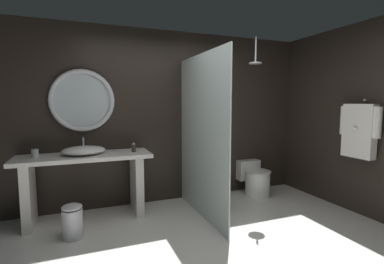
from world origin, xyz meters
name	(u,v)px	position (x,y,z in m)	size (l,w,h in m)	color
ground_plane	(220,260)	(0.00, 0.00, 0.00)	(5.76, 5.76, 0.00)	silver
back_wall_panel	(165,117)	(0.00, 1.90, 1.30)	(4.80, 0.10, 2.60)	black
side_wall_right	(340,118)	(2.35, 0.76, 1.30)	(0.10, 2.47, 2.60)	black
vanity_counter	(86,177)	(-1.19, 1.53, 0.56)	(1.67, 0.60, 0.86)	silver
vessel_sink	(84,150)	(-1.20, 1.54, 0.91)	(0.54, 0.44, 0.21)	white
tumbler_cup	(35,153)	(-1.76, 1.58, 0.91)	(0.08, 0.08, 0.10)	silver
soap_dispenser	(134,148)	(-0.56, 1.50, 0.91)	(0.06, 0.06, 0.13)	#3D3323
round_wall_mirror	(82,100)	(-1.19, 1.81, 1.55)	(0.85, 0.07, 0.85)	silver
shower_glass_panel	(202,137)	(0.26, 1.08, 1.08)	(0.02, 1.55, 2.16)	silver
rain_shower_head	(256,60)	(1.24, 1.32, 2.16)	(0.19, 0.19, 0.40)	silver
hanging_bathrobe	(359,129)	(2.21, 0.33, 1.18)	(0.20, 0.58, 0.78)	silver
toilet	(255,179)	(1.44, 1.56, 0.26)	(0.42, 0.62, 0.54)	white
waste_bin	(72,221)	(-1.35, 1.01, 0.20)	(0.22, 0.22, 0.39)	silver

